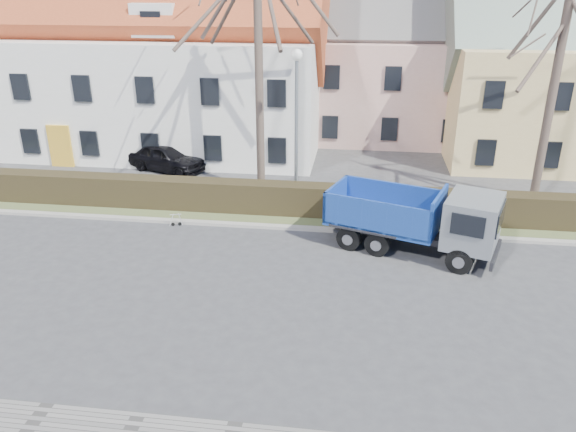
# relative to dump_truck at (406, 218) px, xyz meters

# --- Properties ---
(ground) EXTENTS (120.00, 120.00, 0.00)m
(ground) POSITION_rel_dump_truck_xyz_m (-4.19, -3.40, -1.25)
(ground) COLOR #39393B
(curb_far) EXTENTS (80.00, 0.30, 0.12)m
(curb_far) POSITION_rel_dump_truck_xyz_m (-4.19, 1.20, -1.19)
(curb_far) COLOR gray
(curb_far) RESTS_ON ground
(grass_strip) EXTENTS (80.00, 3.00, 0.10)m
(grass_strip) POSITION_rel_dump_truck_xyz_m (-4.19, 2.80, -1.20)
(grass_strip) COLOR #4E5A32
(grass_strip) RESTS_ON ground
(hedge) EXTENTS (60.00, 0.90, 1.30)m
(hedge) POSITION_rel_dump_truck_xyz_m (-4.19, 2.60, -0.60)
(hedge) COLOR black
(hedge) RESTS_ON ground
(building_white) EXTENTS (26.80, 10.80, 9.50)m
(building_white) POSITION_rel_dump_truck_xyz_m (-17.19, 12.60, 3.50)
(building_white) COLOR silver
(building_white) RESTS_ON ground
(building_pink) EXTENTS (10.80, 8.80, 8.00)m
(building_pink) POSITION_rel_dump_truck_xyz_m (-0.19, 16.60, 2.75)
(building_pink) COLOR tan
(building_pink) RESTS_ON ground
(tree_1) EXTENTS (9.20, 9.20, 12.65)m
(tree_1) POSITION_rel_dump_truck_xyz_m (-6.19, 5.10, 5.08)
(tree_1) COLOR #4C3D34
(tree_1) RESTS_ON ground
(tree_2) EXTENTS (8.00, 8.00, 11.00)m
(tree_2) POSITION_rel_dump_truck_xyz_m (5.81, 5.10, 4.25)
(tree_2) COLOR #4C3D34
(tree_2) RESTS_ON ground
(dump_truck) EXTENTS (6.66, 4.24, 2.50)m
(dump_truck) POSITION_rel_dump_truck_xyz_m (0.00, 0.00, 0.00)
(dump_truck) COLOR navy
(dump_truck) RESTS_ON ground
(streetlight) EXTENTS (0.52, 0.52, 6.69)m
(streetlight) POSITION_rel_dump_truck_xyz_m (-4.40, 3.60, 2.10)
(streetlight) COLOR gray
(streetlight) RESTS_ON ground
(cart_frame) EXTENTS (0.70, 0.53, 0.57)m
(cart_frame) POSITION_rel_dump_truck_xyz_m (-9.06, 0.85, -0.96)
(cart_frame) COLOR silver
(cart_frame) RESTS_ON ground
(parked_car_a) EXTENTS (4.46, 3.03, 1.41)m
(parked_car_a) POSITION_rel_dump_truck_xyz_m (-11.54, 7.60, -0.54)
(parked_car_a) COLOR black
(parked_car_a) RESTS_ON ground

